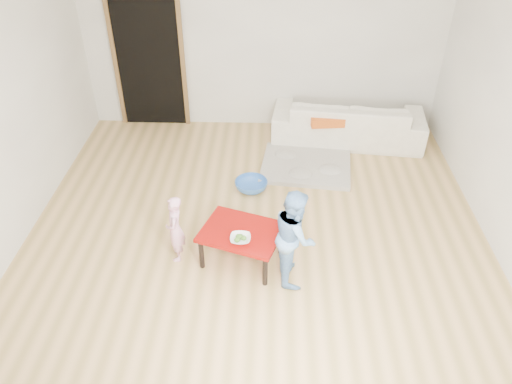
# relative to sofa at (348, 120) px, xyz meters

# --- Properties ---
(floor) EXTENTS (5.00, 5.00, 0.01)m
(floor) POSITION_rel_sofa_xyz_m (-1.21, -2.05, -0.30)
(floor) COLOR #A78747
(floor) RESTS_ON ground
(back_wall) EXTENTS (5.00, 0.02, 2.60)m
(back_wall) POSITION_rel_sofa_xyz_m (-1.21, 0.45, 1.00)
(back_wall) COLOR white
(back_wall) RESTS_ON floor
(left_wall) EXTENTS (0.02, 5.00, 2.60)m
(left_wall) POSITION_rel_sofa_xyz_m (-3.71, -2.05, 1.00)
(left_wall) COLOR white
(left_wall) RESTS_ON floor
(doorway) EXTENTS (1.02, 0.08, 2.11)m
(doorway) POSITION_rel_sofa_xyz_m (-2.81, 0.43, 0.72)
(doorway) COLOR brown
(doorway) RESTS_ON back_wall
(sofa) EXTENTS (2.15, 1.03, 0.61)m
(sofa) POSITION_rel_sofa_xyz_m (0.00, 0.00, 0.00)
(sofa) COLOR white
(sofa) RESTS_ON floor
(cushion) EXTENTS (0.48, 0.44, 0.12)m
(cushion) POSITION_rel_sofa_xyz_m (-0.34, -0.24, 0.16)
(cushion) COLOR #D45917
(cushion) RESTS_ON sofa
(red_table) EXTENTS (0.92, 0.80, 0.39)m
(red_table) POSITION_rel_sofa_xyz_m (-1.35, -2.54, -0.11)
(red_table) COLOR maroon
(red_table) RESTS_ON floor
(bowl) EXTENTS (0.20, 0.20, 0.05)m
(bowl) POSITION_rel_sofa_xyz_m (-1.35, -2.70, 0.11)
(bowl) COLOR white
(bowl) RESTS_ON red_table
(broccoli) EXTENTS (0.12, 0.12, 0.06)m
(broccoli) POSITION_rel_sofa_xyz_m (-1.35, -2.70, 0.11)
(broccoli) COLOR #2D5919
(broccoli) RESTS_ON red_table
(child_pink) EXTENTS (0.21, 0.29, 0.74)m
(child_pink) POSITION_rel_sofa_xyz_m (-2.01, -2.52, 0.07)
(child_pink) COLOR pink
(child_pink) RESTS_ON floor
(child_blue) EXTENTS (0.42, 0.52, 1.01)m
(child_blue) POSITION_rel_sofa_xyz_m (-0.83, -2.74, 0.20)
(child_blue) COLOR #5578C6
(child_blue) RESTS_ON floor
(basin) EXTENTS (0.40, 0.40, 0.13)m
(basin) POSITION_rel_sofa_xyz_m (-1.31, -1.30, -0.24)
(basin) COLOR #3167BA
(basin) RESTS_ON floor
(blanket) EXTENTS (1.24, 1.07, 0.06)m
(blanket) POSITION_rel_sofa_xyz_m (-0.61, -0.77, -0.27)
(blanket) COLOR #BAB1A4
(blanket) RESTS_ON floor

